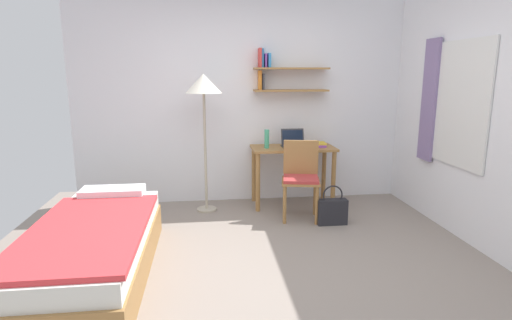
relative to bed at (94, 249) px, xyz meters
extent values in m
plane|color=gray|center=(1.49, -0.02, -0.24)|extent=(5.28, 5.28, 0.00)
cube|color=white|center=(1.49, 2.00, 1.06)|extent=(4.40, 0.05, 2.60)
cube|color=#9E703D|center=(2.01, 1.87, 1.20)|extent=(0.94, 0.22, 0.02)
cube|color=orange|center=(1.62, 1.90, 1.33)|extent=(0.03, 0.13, 0.24)
cube|color=#333338|center=(1.66, 1.89, 1.31)|extent=(0.02, 0.15, 0.20)
cube|color=#9E703D|center=(2.01, 1.87, 1.47)|extent=(0.94, 0.22, 0.02)
cube|color=#D13D38|center=(1.62, 1.88, 1.60)|extent=(0.03, 0.18, 0.23)
cube|color=#3384C6|center=(1.65, 1.90, 1.60)|extent=(0.02, 0.13, 0.23)
cube|color=purple|center=(1.69, 1.90, 1.57)|extent=(0.02, 0.13, 0.17)
cube|color=#3384C6|center=(1.73, 1.88, 1.57)|extent=(0.03, 0.17, 0.17)
cube|color=white|center=(3.51, -0.02, 1.06)|extent=(0.05, 4.40, 2.60)
cube|color=silver|center=(3.47, 0.57, 1.11)|extent=(0.02, 0.88, 1.26)
cube|color=white|center=(3.48, 0.57, 1.11)|extent=(0.01, 0.82, 1.20)
cube|color=gray|center=(3.45, 1.12, 1.11)|extent=(0.03, 0.28, 1.36)
cube|color=#9E703D|center=(0.00, -0.01, -0.10)|extent=(0.86, 2.02, 0.28)
cube|color=silver|center=(0.00, -0.01, 0.12)|extent=(0.83, 1.96, 0.16)
cube|color=#DB383D|center=(0.00, -0.13, 0.22)|extent=(0.88, 1.66, 0.04)
cube|color=white|center=(0.00, 0.78, 0.25)|extent=(0.60, 0.28, 0.10)
cube|color=#9E703D|center=(2.01, 1.68, 0.50)|extent=(1.04, 0.51, 0.03)
cylinder|color=#9E703D|center=(1.54, 1.47, 0.12)|extent=(0.06, 0.06, 0.72)
cylinder|color=#9E703D|center=(2.48, 1.47, 0.12)|extent=(0.06, 0.06, 0.72)
cylinder|color=#9E703D|center=(1.54, 1.88, 0.12)|extent=(0.06, 0.06, 0.72)
cylinder|color=#9E703D|center=(2.48, 1.88, 0.12)|extent=(0.06, 0.06, 0.72)
cube|color=#9E703D|center=(1.99, 1.14, 0.21)|extent=(0.50, 0.47, 0.03)
cube|color=#B23838|center=(1.99, 1.14, 0.24)|extent=(0.46, 0.44, 0.04)
cube|color=#9E703D|center=(2.03, 1.31, 0.45)|extent=(0.40, 0.12, 0.40)
cylinder|color=#9E703D|center=(1.79, 1.01, -0.02)|extent=(0.04, 0.04, 0.44)
cylinder|color=#9E703D|center=(2.13, 0.94, -0.02)|extent=(0.04, 0.04, 0.44)
cylinder|color=#9E703D|center=(1.85, 1.34, -0.02)|extent=(0.04, 0.04, 0.44)
cylinder|color=#9E703D|center=(2.20, 1.26, -0.02)|extent=(0.04, 0.04, 0.44)
cylinder|color=#B2A893|center=(0.92, 1.58, -0.23)|extent=(0.24, 0.24, 0.02)
cylinder|color=#B2A893|center=(0.92, 1.58, 0.49)|extent=(0.03, 0.03, 1.40)
cone|color=silver|center=(0.92, 1.58, 1.30)|extent=(0.42, 0.42, 0.22)
cube|color=#2D2D33|center=(2.02, 1.66, 0.52)|extent=(0.30, 0.23, 0.01)
cube|color=#2D2D33|center=(2.02, 1.74, 0.63)|extent=(0.29, 0.08, 0.21)
cube|color=black|center=(2.02, 1.74, 0.62)|extent=(0.26, 0.06, 0.17)
cylinder|color=#42A87F|center=(1.67, 1.63, 0.63)|extent=(0.06, 0.06, 0.23)
cube|color=purple|center=(2.33, 1.66, 0.53)|extent=(0.15, 0.22, 0.03)
cube|color=gold|center=(2.34, 1.67, 0.55)|extent=(0.19, 0.22, 0.02)
cube|color=#232328|center=(2.31, 0.93, -0.10)|extent=(0.33, 0.12, 0.29)
torus|color=#232328|center=(2.31, 0.93, 0.10)|extent=(0.23, 0.02, 0.23)
camera|label=1|loc=(0.94, -3.26, 1.41)|focal=28.69mm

